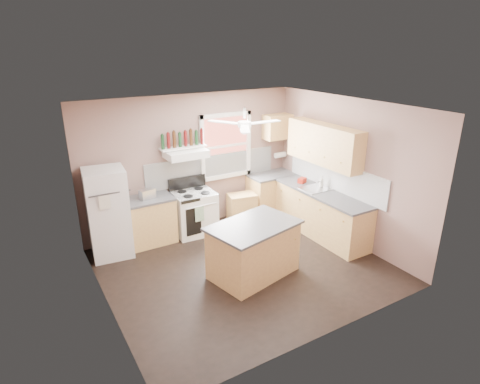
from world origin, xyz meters
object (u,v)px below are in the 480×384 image
stove (194,213)px  island (253,251)px  toaster (147,194)px  cart (242,208)px  refrigerator (108,213)px

stove → island: bearing=-81.7°
toaster → stove: bearing=-16.4°
stove → cart: 1.12m
cart → island: size_ratio=0.43×
refrigerator → toaster: size_ratio=5.73×
cart → island: island is taller
stove → toaster: bearing=179.6°
stove → cart: bearing=3.9°
refrigerator → island: 2.63m
refrigerator → island: size_ratio=1.20×
refrigerator → island: refrigerator is taller
refrigerator → cart: 2.81m
toaster → island: size_ratio=0.21×
stove → cart: (1.11, 0.02, -0.14)m
cart → stove: bearing=-168.5°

